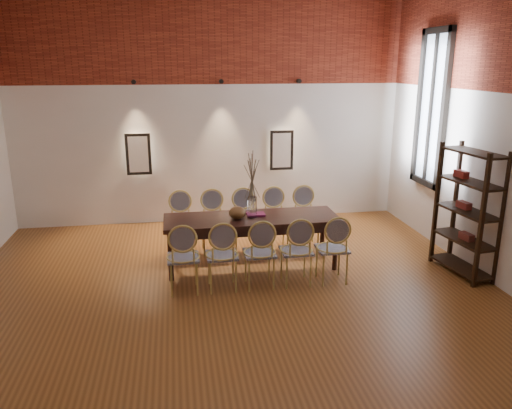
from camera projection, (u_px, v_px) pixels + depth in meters
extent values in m
cube|color=brown|center=(235.00, 304.00, 6.17)|extent=(7.00, 7.00, 0.02)
cube|color=silver|center=(210.00, 113.00, 8.98)|extent=(7.00, 0.10, 4.00)
cube|color=silver|center=(327.00, 264.00, 2.25)|extent=(7.00, 0.10, 4.00)
cube|color=maroon|center=(209.00, 40.00, 8.57)|extent=(7.00, 0.02, 1.50)
cube|color=#FFEAC6|center=(139.00, 154.00, 8.88)|extent=(0.36, 0.06, 0.66)
cube|color=#FFEAC6|center=(281.00, 150.00, 9.28)|extent=(0.36, 0.06, 0.66)
cylinder|color=black|center=(134.00, 82.00, 8.51)|extent=(0.08, 0.10, 0.08)
cylinder|color=black|center=(221.00, 81.00, 8.74)|extent=(0.08, 0.10, 0.08)
cylinder|color=black|center=(299.00, 81.00, 8.96)|extent=(0.08, 0.10, 0.08)
cube|color=silver|center=(432.00, 109.00, 8.01)|extent=(0.02, 0.78, 2.38)
cube|color=black|center=(431.00, 109.00, 8.00)|extent=(0.08, 0.90, 2.50)
cube|color=black|center=(431.00, 109.00, 8.00)|extent=(0.06, 0.06, 2.40)
cube|color=black|center=(252.00, 242.00, 7.20)|extent=(2.48, 0.80, 0.75)
cylinder|color=silver|center=(252.00, 207.00, 7.06)|extent=(0.14, 0.14, 0.30)
ellipsoid|color=brown|center=(237.00, 213.00, 6.99)|extent=(0.24, 0.24, 0.18)
cube|color=#801C4E|center=(256.00, 214.00, 7.17)|extent=(0.26, 0.18, 0.03)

